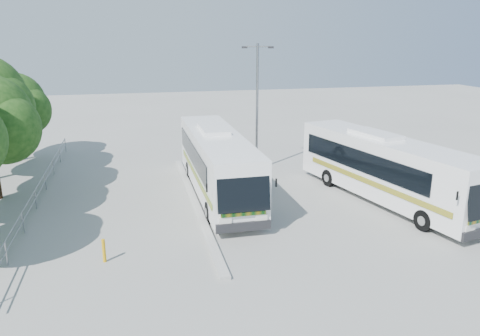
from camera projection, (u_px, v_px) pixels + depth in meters
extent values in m
plane|color=#989893|center=(248.00, 214.00, 22.47)|extent=(100.00, 100.00, 0.00)
cube|color=#B2B2AD|center=(194.00, 202.00, 23.82)|extent=(0.40, 16.00, 0.15)
cylinder|color=gray|center=(38.00, 184.00, 23.76)|extent=(0.06, 22.00, 0.06)
cylinder|color=gray|center=(39.00, 192.00, 23.87)|extent=(0.06, 22.00, 0.06)
cylinder|color=gray|center=(64.00, 148.00, 33.24)|extent=(0.06, 0.06, 1.00)
sphere|color=#14380F|center=(4.00, 129.00, 23.19)|extent=(3.59, 3.59, 3.59)
cylinder|color=#382314|center=(19.00, 140.00, 31.75)|extent=(0.36, 0.36, 2.77)
sphere|color=#14380F|center=(14.00, 103.00, 31.06)|extent=(4.03, 4.03, 4.03)
sphere|color=#14380F|center=(26.00, 110.00, 30.87)|extent=(3.28, 3.28, 3.28)
sphere|color=#14380F|center=(5.00, 94.00, 31.37)|extent=(3.02, 3.02, 3.02)
cube|color=white|center=(217.00, 162.00, 24.74)|extent=(2.47, 11.63, 2.95)
cube|color=black|center=(243.00, 189.00, 19.17)|extent=(2.23, 0.45, 1.88)
cube|color=black|center=(192.00, 154.00, 24.90)|extent=(0.08, 9.30, 1.07)
cube|color=black|center=(237.00, 151.00, 25.45)|extent=(0.08, 9.30, 1.07)
cube|color=#0D5D19|center=(195.00, 175.00, 24.34)|extent=(0.07, 10.07, 0.27)
cylinder|color=black|center=(209.00, 212.00, 21.33)|extent=(0.29, 0.97, 0.97)
cylinder|color=black|center=(256.00, 208.00, 21.81)|extent=(0.29, 0.97, 0.97)
cylinder|color=black|center=(189.00, 170.00, 27.94)|extent=(0.29, 0.97, 0.97)
cylinder|color=black|center=(225.00, 168.00, 28.43)|extent=(0.29, 0.97, 0.97)
cube|color=white|center=(386.00, 167.00, 23.73)|extent=(4.80, 11.72, 2.92)
cube|color=black|center=(360.00, 161.00, 23.62)|extent=(2.02, 8.98, 1.05)
cube|color=black|center=(396.00, 155.00, 24.63)|extent=(2.02, 8.98, 1.05)
cube|color=#0C5529|center=(370.00, 182.00, 23.13)|extent=(2.17, 9.72, 0.27)
cylinder|color=black|center=(424.00, 220.00, 20.41)|extent=(0.49, 1.00, 0.96)
cylinder|color=black|center=(459.00, 213.00, 21.31)|extent=(0.49, 1.00, 0.96)
cylinder|color=black|center=(329.00, 178.00, 26.46)|extent=(0.49, 1.00, 0.96)
cylinder|color=black|center=(359.00, 173.00, 27.36)|extent=(0.49, 1.00, 0.96)
cylinder|color=gray|center=(257.00, 109.00, 28.68)|extent=(0.19, 0.19, 7.80)
cylinder|color=gray|center=(258.00, 46.00, 27.66)|extent=(1.54, 0.44, 0.08)
cube|color=black|center=(245.00, 47.00, 27.67)|extent=(0.37, 0.25, 0.12)
cube|color=black|center=(271.00, 47.00, 27.67)|extent=(0.37, 0.25, 0.12)
cylinder|color=#D1970C|center=(104.00, 251.00, 17.59)|extent=(0.13, 0.13, 0.93)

